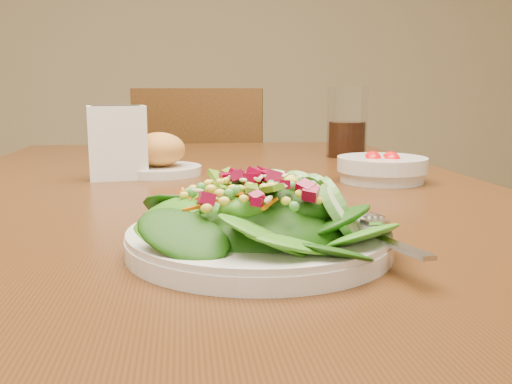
# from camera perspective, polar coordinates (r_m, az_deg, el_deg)

# --- Properties ---
(dining_table) EXTENTS (0.90, 1.40, 0.75)m
(dining_table) POSITION_cam_1_polar(r_m,az_deg,el_deg) (0.93, -4.30, -5.45)
(dining_table) COLOR #482410
(dining_table) RESTS_ON ground_plane
(chair_far) EXTENTS (0.50, 0.50, 0.90)m
(chair_far) POSITION_cam_1_polar(r_m,az_deg,el_deg) (1.91, -5.01, -2.56)
(chair_far) COLOR #4B3013
(chair_far) RESTS_ON ground_plane
(salad_plate) EXTENTS (0.25, 0.25, 0.07)m
(salad_plate) POSITION_cam_1_polar(r_m,az_deg,el_deg) (0.54, 1.23, -3.17)
(salad_plate) COLOR silver
(salad_plate) RESTS_ON dining_table
(bread_plate) EXTENTS (0.15, 0.15, 0.08)m
(bread_plate) POSITION_cam_1_polar(r_m,az_deg,el_deg) (1.03, -9.65, 3.44)
(bread_plate) COLOR silver
(bread_plate) RESTS_ON dining_table
(tomato_bowl) EXTENTS (0.15, 0.15, 0.05)m
(tomato_bowl) POSITION_cam_1_polar(r_m,az_deg,el_deg) (0.96, 12.47, 2.32)
(tomato_bowl) COLOR silver
(tomato_bowl) RESTS_ON dining_table
(drinking_glass) EXTENTS (0.09, 0.09, 0.16)m
(drinking_glass) POSITION_cam_1_polar(r_m,az_deg,el_deg) (1.29, 9.09, 6.45)
(drinking_glass) COLOR silver
(drinking_glass) RESTS_ON dining_table
(napkin_holder) EXTENTS (0.10, 0.07, 0.12)m
(napkin_holder) POSITION_cam_1_polar(r_m,az_deg,el_deg) (0.99, -13.69, 5.01)
(napkin_holder) COLOR white
(napkin_holder) RESTS_ON dining_table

